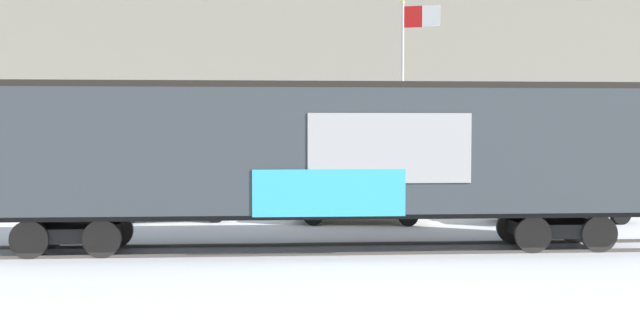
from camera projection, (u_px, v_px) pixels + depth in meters
name	position (u px, v px, depth m)	size (l,w,h in m)	color
ground_plane	(278.00, 250.00, 17.99)	(260.00, 260.00, 0.00)	silver
track	(407.00, 248.00, 18.14)	(59.97, 5.40, 0.08)	#4C4742
freight_car	(320.00, 152.00, 17.88)	(17.60, 4.21, 4.30)	#33383D
flagpole	(411.00, 68.00, 31.24)	(1.69, 0.53, 8.75)	silver
hillside	(310.00, 93.00, 76.25)	(139.57, 36.12, 18.57)	gray
parked_car_silver	(173.00, 194.00, 23.84)	(4.41, 2.51, 1.85)	#B7BABF
parked_car_tan	(359.00, 195.00, 23.37)	(4.51, 2.18, 1.80)	#9E8966
parked_car_black	(561.00, 194.00, 23.34)	(4.87, 2.59, 1.85)	black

